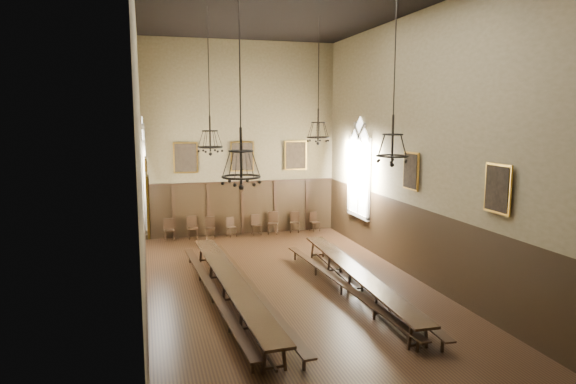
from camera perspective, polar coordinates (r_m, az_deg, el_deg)
name	(u,v)px	position (r m, az deg, el deg)	size (l,w,h in m)	color
floor	(297,297)	(16.30, 0.97, -11.55)	(9.00, 18.00, 0.02)	black
wall_back	(241,139)	(24.12, -5.19, 5.87)	(9.00, 0.02, 9.00)	olive
wall_front	(494,197)	(7.26, 21.95, -0.56)	(9.00, 0.02, 9.00)	olive
wall_left	(140,155)	(14.71, -16.10, 3.97)	(0.02, 18.00, 9.00)	olive
wall_right	(431,149)	(17.21, 15.60, 4.59)	(0.02, 18.00, 9.00)	olive
wainscot_panelling	(297,257)	(15.92, 0.98, -7.28)	(9.00, 18.00, 2.50)	black
table_left	(231,290)	(15.74, -6.34, -10.81)	(1.14, 9.94, 0.77)	black
table_right	(355,281)	(16.71, 7.50, -9.78)	(1.00, 9.28, 0.72)	black
bench_left_outer	(213,294)	(15.84, -8.38, -11.13)	(0.90, 9.81, 0.44)	black
bench_left_inner	(250,290)	(15.99, -4.26, -10.83)	(0.87, 10.19, 0.46)	black
bench_right_inner	(341,287)	(16.43, 5.95, -10.42)	(0.87, 9.15, 0.41)	black
bench_right_outer	(374,284)	(16.83, 9.52, -10.01)	(0.83, 9.43, 0.42)	black
chair_0	(169,234)	(23.83, -13.04, -4.56)	(0.46, 0.46, 0.98)	black
chair_1	(193,232)	(23.95, -10.56, -4.38)	(0.49, 0.49, 1.03)	black
chair_2	(210,232)	(23.93, -8.61, -4.38)	(0.47, 0.47, 0.98)	black
chair_3	(232,231)	(24.12, -6.28, -4.30)	(0.49, 0.49, 0.89)	black
chair_4	(256,229)	(24.37, -3.54, -4.09)	(0.45, 0.45, 0.95)	black
chair_5	(273,227)	(24.54, -1.69, -3.93)	(0.58, 0.58, 1.04)	black
chair_6	(295,226)	(24.81, 0.74, -3.82)	(0.56, 0.56, 0.99)	black
chair_7	(315,225)	(25.13, 2.98, -3.72)	(0.49, 0.49, 0.93)	black
chandelier_back_left	(210,138)	(17.08, -8.65, 5.99)	(0.82, 0.82, 4.60)	black
chandelier_back_right	(318,129)	(18.59, 3.37, 7.00)	(0.82, 0.82, 4.34)	black
chandelier_front_left	(241,164)	(11.99, -5.23, 3.15)	(0.93, 0.93, 5.01)	black
chandelier_front_right	(392,145)	(14.07, 11.53, 5.15)	(0.89, 0.89, 4.66)	black
portrait_back_0	(186,158)	(23.70, -11.31, 3.76)	(1.10, 0.12, 1.40)	#AE7E29
portrait_back_1	(242,156)	(24.04, -5.11, 3.95)	(1.10, 0.12, 1.40)	#AE7E29
portrait_back_2	(296,155)	(24.65, 0.86, 4.09)	(1.10, 0.12, 1.40)	#AE7E29
portrait_left_0	(146,179)	(15.78, -15.50, 1.36)	(0.12, 1.00, 1.30)	#AE7E29
portrait_left_1	(148,204)	(11.33, -15.34, -1.32)	(0.12, 1.00, 1.30)	#AE7E29
portrait_right_0	(411,171)	(18.07, 13.51, 2.29)	(0.12, 1.00, 1.30)	#AE7E29
portrait_right_1	(498,189)	(14.34, 22.28, 0.35)	(0.12, 1.00, 1.30)	#AE7E29
window_right	(359,167)	(22.13, 7.92, 2.74)	(0.20, 2.20, 4.60)	white
window_left	(144,173)	(20.29, -15.69, 2.00)	(0.20, 2.20, 4.60)	white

